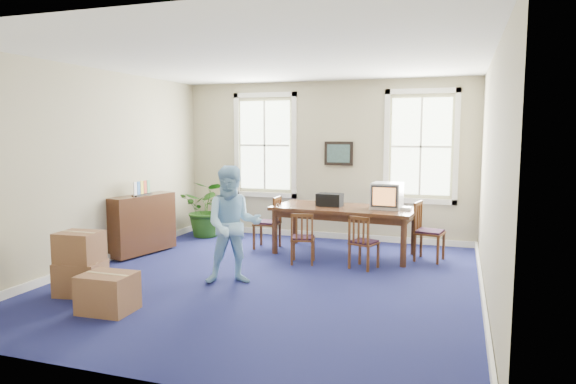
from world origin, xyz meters
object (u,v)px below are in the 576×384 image
(crt_tv, at_px, (387,196))
(cardboard_boxes, at_px, (100,261))
(man, at_px, (233,225))
(conference_table, at_px, (344,231))
(credenza, at_px, (142,225))
(potted_plant, at_px, (208,209))
(chair_near_left, at_px, (303,238))

(crt_tv, xyz_separation_m, cardboard_boxes, (-3.38, -3.34, -0.63))
(cardboard_boxes, bearing_deg, man, 34.13)
(man, bearing_deg, crt_tv, 26.21)
(conference_table, distance_m, credenza, 3.62)
(potted_plant, bearing_deg, man, -56.51)
(conference_table, xyz_separation_m, credenza, (-3.43, -1.15, 0.09))
(man, xyz_separation_m, potted_plant, (-1.90, 2.87, -0.27))
(man, relative_size, credenza, 1.30)
(chair_near_left, height_order, potted_plant, potted_plant)
(conference_table, relative_size, potted_plant, 2.13)
(potted_plant, bearing_deg, crt_tv, -8.40)
(credenza, relative_size, potted_plant, 1.12)
(potted_plant, bearing_deg, chair_near_left, -30.19)
(potted_plant, bearing_deg, conference_table, -11.44)
(crt_tv, height_order, cardboard_boxes, crt_tv)
(conference_table, height_order, man, man)
(conference_table, distance_m, chair_near_left, 0.99)
(crt_tv, bearing_deg, chair_near_left, -139.96)
(chair_near_left, xyz_separation_m, cardboard_boxes, (-2.13, -2.43, 0.02))
(credenza, bearing_deg, cardboard_boxes, -57.20)
(man, bearing_deg, cardboard_boxes, -170.77)
(chair_near_left, xyz_separation_m, potted_plant, (-2.52, 1.47, 0.16))
(credenza, bearing_deg, conference_table, 31.04)
(crt_tv, bearing_deg, credenza, -159.87)
(crt_tv, height_order, credenza, crt_tv)
(potted_plant, xyz_separation_m, cardboard_boxes, (0.39, -3.90, -0.14))
(chair_near_left, bearing_deg, cardboard_boxes, 37.24)
(man, bearing_deg, conference_table, 38.53)
(credenza, height_order, cardboard_boxes, credenza)
(chair_near_left, height_order, man, man)
(conference_table, distance_m, crt_tv, 0.99)
(man, height_order, credenza, man)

